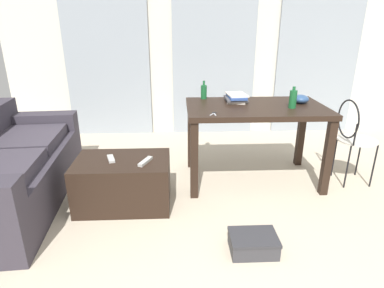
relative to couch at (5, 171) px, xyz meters
The scene contains 15 objects.
ground_plane 2.04m from the couch, ahead, with size 7.72×7.72×0.00m, color beige.
wall_back 3.03m from the couch, 44.85° to the left, with size 5.66×0.10×2.68m, color silver.
curtains 2.90m from the couch, 43.62° to the left, with size 4.02×0.03×2.24m.
couch is the anchor object (origin of this frame).
coffee_table 1.03m from the couch, ahead, with size 0.80×0.53×0.43m.
craft_table 2.32m from the couch, ahead, with size 1.32×0.78×0.78m.
wire_chair 3.22m from the couch, ahead, with size 0.38×0.38×0.85m.
bottle_near 2.65m from the couch, ahead, with size 0.07×0.07×0.20m.
bottle_far 1.99m from the couch, 21.16° to the left, with size 0.06×0.06×0.19m.
bowl 2.80m from the couch, ahead, with size 0.16×0.16×0.08m, color #2D4C7A.
book_stack 2.22m from the couch, 14.42° to the left, with size 0.22×0.29×0.08m.
scissors 1.89m from the couch, ahead, with size 0.07×0.12×0.00m.
tv_remote_primary 0.94m from the couch, ahead, with size 0.05×0.15×0.02m, color #B7B7B2.
tv_remote_secondary 1.25m from the couch, ahead, with size 0.04×0.19×0.02m, color #B7B7B2.
shoebox 2.18m from the couch, 20.48° to the right, with size 0.33×0.25×0.13m.
Camera 1 is at (-0.51, -1.42, 1.54)m, focal length 30.40 mm.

